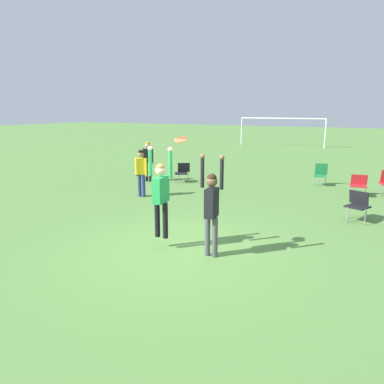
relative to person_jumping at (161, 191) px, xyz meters
name	(u,v)px	position (x,y,z in m)	size (l,w,h in m)	color
ground_plane	(180,250)	(0.42, 0.10, -1.34)	(120.00, 120.00, 0.00)	#56843D
person_jumping	(161,191)	(0.00, 0.00, 0.00)	(0.62, 0.48, 2.05)	black
person_defending	(212,203)	(1.19, 0.10, -0.17)	(0.54, 0.41, 2.19)	#4C4C51
frisbee	(181,140)	(0.58, -0.11, 1.14)	(0.27, 0.26, 0.11)	#E04C23
camping_chair_0	(358,203)	(3.75, 4.38, -0.84)	(0.71, 0.76, 0.83)	gray
camping_chair_1	(182,171)	(-3.43, 7.13, -0.88)	(0.72, 0.79, 0.81)	gray
camping_chair_3	(359,184)	(3.53, 7.76, -0.89)	(0.64, 0.67, 0.76)	gray
camping_chair_4	(321,173)	(1.98, 9.13, -0.83)	(0.58, 0.62, 0.90)	gray
person_spectator_near	(148,158)	(-4.78, 6.52, -0.31)	(0.56, 0.41, 1.72)	black
person_spectator_far	(141,169)	(-3.36, 4.00, -0.34)	(0.53, 0.41, 1.69)	navy
soccer_goal	(282,124)	(-3.65, 24.49, 0.50)	(7.10, 0.10, 2.35)	white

